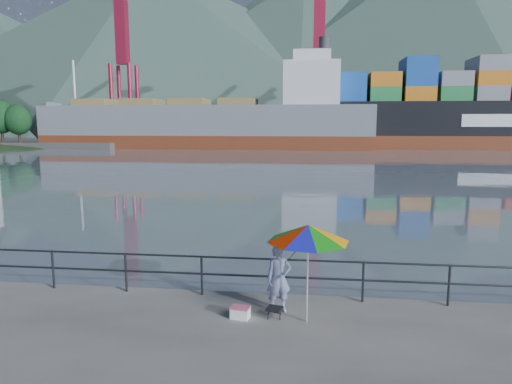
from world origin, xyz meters
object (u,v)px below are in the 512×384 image
fisherman (279,279)px  beach_umbrella (308,233)px  bulk_carrier (217,123)px  container_ship (494,112)px  cooler_bag (240,313)px

fisherman → beach_umbrella: (0.65, -0.51, 1.21)m
bulk_carrier → container_ship: size_ratio=1.01×
beach_umbrella → container_ship: (30.69, 72.41, 3.86)m
beach_umbrella → bulk_carrier: size_ratio=0.04×
container_ship → cooler_bag: bearing=-114.0°
cooler_bag → bulk_carrier: 70.43m
beach_umbrella → bulk_carrier: (-16.03, 68.82, 2.05)m
fisherman → bulk_carrier: bearing=87.0°
cooler_bag → bulk_carrier: bulk_carrier is taller
fisherman → container_ship: container_ship is taller
beach_umbrella → cooler_bag: size_ratio=5.40×
beach_umbrella → container_ship: bearing=67.0°
cooler_bag → container_ship: 79.42m
bulk_carrier → container_ship: 46.89m
fisherman → bulk_carrier: bulk_carrier is taller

